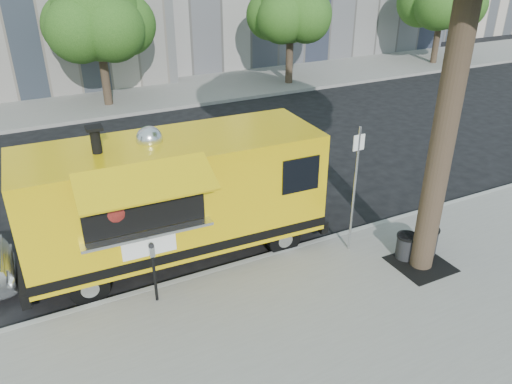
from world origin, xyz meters
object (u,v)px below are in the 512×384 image
sign_post (355,183)px  trash_bin_right (426,240)px  parking_meter (153,265)px  food_truck (174,196)px  far_tree_b (97,17)px  far_tree_c (291,8)px  trash_bin_left (406,246)px

sign_post → trash_bin_right: sign_post is taller
parking_meter → food_truck: (0.97, 1.52, 0.60)m
far_tree_b → sign_post: far_tree_b is taller
far_tree_c → sign_post: bearing=-114.8°
far_tree_b → far_tree_c: (9.00, -0.30, -0.12)m
sign_post → far_tree_b: bearing=100.1°
far_tree_b → parking_meter: (-2.00, -14.05, -2.85)m
far_tree_b → parking_meter: 14.48m
far_tree_c → trash_bin_right: size_ratio=8.19×
far_tree_b → sign_post: (2.55, -14.25, -1.98)m
trash_bin_left → trash_bin_right: bearing=-4.5°
sign_post → trash_bin_right: 2.21m
parking_meter → trash_bin_right: (6.03, -1.11, -0.49)m
sign_post → parking_meter: bearing=177.5°
far_tree_c → trash_bin_right: (-4.97, -14.86, -3.23)m
parking_meter → trash_bin_right: bearing=-10.5°
far_tree_c → trash_bin_right: far_tree_c is taller
far_tree_c → trash_bin_left: size_ratio=8.96×
food_truck → far_tree_c: bearing=52.7°
far_tree_b → sign_post: bearing=-79.9°
parking_meter → trash_bin_right: size_ratio=2.10×
far_tree_b → trash_bin_left: 15.88m
sign_post → food_truck: bearing=154.3°
far_tree_c → parking_meter: (-11.00, -13.75, -2.74)m
food_truck → trash_bin_right: bearing=-25.4°
food_truck → trash_bin_left: (4.51, -2.59, -1.12)m
parking_meter → trash_bin_left: (5.48, -1.07, -0.52)m
far_tree_c → sign_post: size_ratio=1.74×
trash_bin_left → sign_post: bearing=136.8°
far_tree_b → far_tree_c: far_tree_b is taller
far_tree_b → far_tree_c: 9.01m
far_tree_c → parking_meter: bearing=-128.7°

